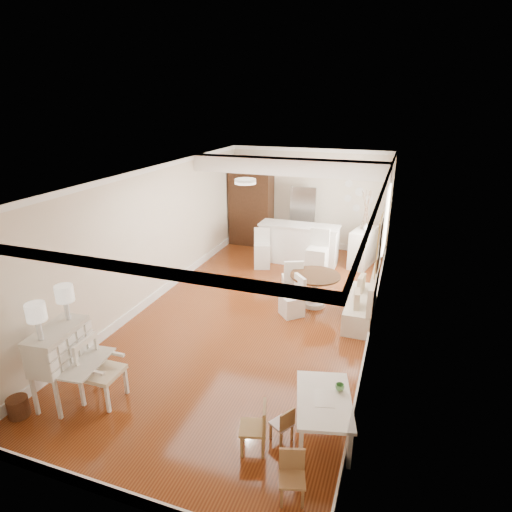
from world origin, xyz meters
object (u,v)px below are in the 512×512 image
Objects in this scene: fridge at (315,220)px; gustavian_armchair at (102,371)px; bar_stool_right at (317,254)px; pantry_cabinet at (251,206)px; kids_chair_a at (253,427)px; secretary_bureau at (62,364)px; kids_table at (323,417)px; slip_chair_far at (292,277)px; breakfast_counter at (299,244)px; dining_table at (314,290)px; kids_chair_b at (282,423)px; sideboard at (363,248)px; wicker_basket at (18,407)px; slip_chair_near at (292,296)px; bar_stool_left at (262,249)px; kids_chair_c at (292,478)px.

gustavian_armchair is at bearing -101.30° from fridge.
pantry_cabinet reaches higher than bar_stool_right.
kids_chair_a is at bearing -84.28° from bar_stool_right.
secretary_bureau reaches higher than kids_table.
bar_stool_right is (0.30, 1.18, 0.16)m from slip_chair_far.
gustavian_armchair is 0.46× the size of breakfast_counter.
dining_table is 0.87× the size of bar_stool_right.
fridge reaches higher than kids_chair_b.
dining_table is 3.51m from fridge.
fridge is at bearing -0.90° from pantry_cabinet.
slip_chair_far is at bearing -106.10° from sideboard.
gustavian_armchair is 3.41× the size of wicker_basket.
slip_chair_near is 2.96m from breakfast_counter.
gustavian_armchair is 4.48m from dining_table.
pantry_cabinet is at bearing -176.02° from kids_chair_a.
bar_stool_left is 0.99× the size of sideboard.
bar_stool_right is at bearing -127.27° from slip_chair_far.
sideboard reaches higher than kids_chair_b.
pantry_cabinet reaches higher than secretary_bureau.
wicker_basket is 6.73m from bar_stool_right.
pantry_cabinet reaches higher than slip_chair_far.
kids_chair_b is 0.49× the size of sideboard.
slip_chair_near is 0.93m from slip_chair_far.
dining_table is 2.52m from breakfast_counter.
kids_chair_a is 4.48m from slip_chair_far.
pantry_cabinet is 3.45m from sideboard.
sideboard reaches higher than kids_chair_c.
breakfast_counter reaches higher than slip_chair_near.
gustavian_armchair is at bearing -56.81° from kids_chair_b.
slip_chair_near is (1.85, 3.35, -0.06)m from gustavian_armchair.
bar_stool_right is at bearing 167.88° from kids_chair_a.
slip_chair_near is at bearing -136.28° from kids_chair_b.
kids_chair_c is 0.57× the size of dining_table.
breakfast_counter is at bearing -12.16° from gustavian_armchair.
bar_stool_left is (-2.46, 6.30, 0.21)m from kids_chair_c.
kids_chair_b is (3.48, 0.77, 0.11)m from wicker_basket.
dining_table is 2.76m from sideboard.
bar_stool_right is (2.81, 6.10, 0.45)m from wicker_basket.
sideboard is (-0.20, 6.24, 0.20)m from kids_table.
sideboard reaches higher than slip_chair_near.
kids_chair_a reaches higher than wicker_basket.
bar_stool_right is at bearing 135.97° from slip_chair_near.
gustavian_armchair is 1.90× the size of kids_chair_b.
fridge reaches higher than slip_chair_near.
bar_stool_left is at bearing -72.89° from slip_chair_far.
secretary_bureau is at bearing -172.10° from kids_table.
gustavian_armchair is 3.83m from slip_chair_near.
dining_table is (-0.75, 4.61, 0.06)m from kids_chair_c.
slip_chair_far is at bearing -56.23° from pantry_cabinet.
kids_table is 1.68× the size of kids_chair_a.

